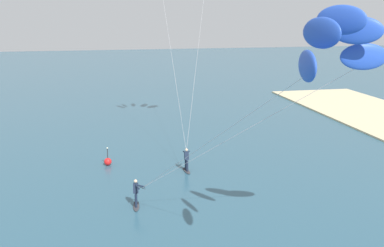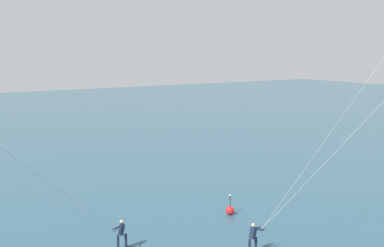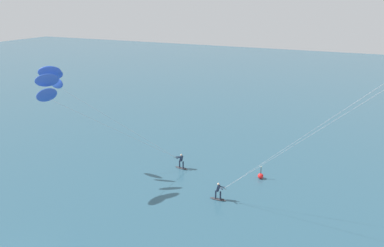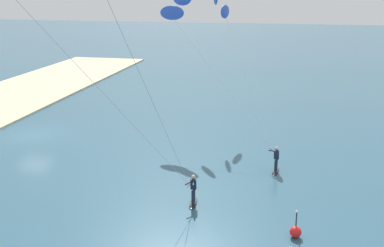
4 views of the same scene
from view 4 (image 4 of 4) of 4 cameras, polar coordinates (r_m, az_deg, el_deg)
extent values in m
plane|color=#2D566B|center=(40.17, -18.12, -1.36)|extent=(240.00, 240.00, 0.00)
ellipsoid|color=#333338|center=(31.35, 9.75, -5.54)|extent=(1.53, 0.53, 0.08)
cube|color=black|center=(30.95, 9.63, -5.72)|extent=(0.31, 0.32, 0.02)
cylinder|color=#192338|center=(31.40, 9.85, -4.67)|extent=(0.14, 0.14, 0.78)
cylinder|color=#192338|center=(30.99, 9.72, -4.94)|extent=(0.14, 0.14, 0.78)
cube|color=#192338|center=(30.96, 9.84, -3.61)|extent=(0.35, 0.33, 0.63)
sphere|color=beige|center=(30.82, 9.88, -2.87)|extent=(0.20, 0.20, 0.20)
cylinder|color=black|center=(31.34, 9.31, -3.04)|extent=(0.47, 0.34, 0.03)
cylinder|color=#192338|center=(31.06, 9.41, -3.17)|extent=(0.40, 0.55, 0.15)
cylinder|color=#192338|center=(31.17, 9.75, -3.11)|extent=(0.61, 0.23, 0.15)
ellipsoid|color=blue|center=(40.69, 3.88, 12.92)|extent=(2.03, 0.65, 1.10)
ellipsoid|color=blue|center=(38.79, -2.36, 12.80)|extent=(0.65, 2.03, 1.10)
cylinder|color=#B2B2B7|center=(35.66, 6.27, 5.75)|extent=(10.57, 4.69, 7.69)
cylinder|color=#B2B2B7|center=(34.59, 2.92, 5.51)|extent=(7.90, 8.45, 7.69)
ellipsoid|color=#333338|center=(26.61, 0.16, -9.31)|extent=(1.52, 0.43, 0.08)
cube|color=black|center=(26.22, 0.01, -9.59)|extent=(0.29, 0.30, 0.02)
cylinder|color=#192338|center=(26.63, 0.23, -8.27)|extent=(0.14, 0.14, 0.78)
cylinder|color=#192338|center=(26.23, 0.08, -8.66)|extent=(0.14, 0.14, 0.78)
cube|color=#192338|center=(26.15, 0.16, -7.08)|extent=(0.33, 0.32, 0.63)
sphere|color=beige|center=(25.99, 0.16, -6.23)|extent=(0.20, 0.20, 0.20)
cylinder|color=black|center=(25.63, -0.31, -7.22)|extent=(0.55, 0.13, 0.03)
cylinder|color=#192338|center=(25.81, 0.16, -6.97)|extent=(0.61, 0.21, 0.15)
cylinder|color=#192338|center=(25.89, -0.30, -6.90)|extent=(0.56, 0.40, 0.15)
cylinder|color=#B2B2B7|center=(19.42, -9.37, 2.47)|extent=(10.91, 3.90, 11.26)
cylinder|color=#B2B2B7|center=(18.53, -4.40, 1.99)|extent=(11.57, 0.20, 11.26)
sphere|color=red|center=(23.78, 12.01, -12.29)|extent=(0.56, 0.56, 0.56)
cylinder|color=#262628|center=(23.49, 12.10, -10.93)|extent=(0.06, 0.06, 0.70)
sphere|color=#F2F2CC|center=(23.31, 12.16, -10.03)|extent=(0.12, 0.12, 0.12)
camera|label=1|loc=(55.50, 14.02, 15.20)|focal=45.11mm
camera|label=2|loc=(45.06, -19.38, 14.18)|focal=43.87mm
camera|label=3|loc=(34.11, -55.40, 18.65)|focal=32.26mm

